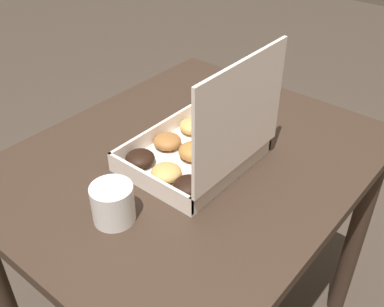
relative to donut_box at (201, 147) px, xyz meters
name	(u,v)px	position (x,y,z in m)	size (l,w,h in m)	color
dining_table	(191,195)	(-0.01, -0.04, -0.18)	(0.94, 0.76, 0.75)	#38281E
donut_box	(201,147)	(0.00, 0.00, 0.00)	(0.31, 0.26, 0.30)	silver
coffee_mug	(113,203)	(0.26, -0.02, -0.01)	(0.09, 0.09, 0.08)	white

